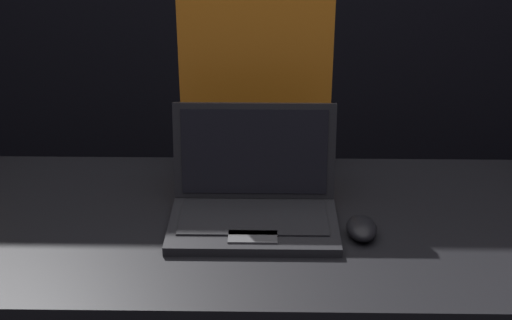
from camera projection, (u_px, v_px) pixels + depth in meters
laptop_middle at (254, 196)px, 1.59m from camera, size 0.37×0.27×0.24m
mouse_middle at (362, 228)px, 1.53m from camera, size 0.07×0.10×0.04m
promo_stand_middle at (256, 85)px, 1.74m from camera, size 0.37×0.07×0.49m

